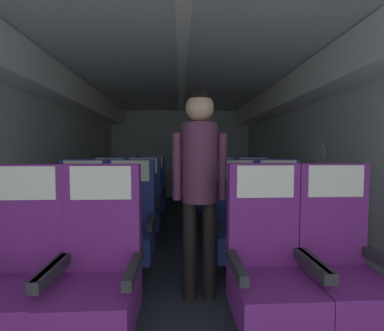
{
  "coord_description": "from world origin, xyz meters",
  "views": [
    {
      "loc": [
        -0.03,
        0.2,
        1.19
      ],
      "look_at": [
        0.13,
        3.48,
        1.0
      ],
      "focal_mm": 23.75,
      "sensor_mm": 36.0,
      "label": 1
    }
  ],
  "objects_px": {
    "seat_a_right_window": "(269,272)",
    "flight_attendant": "(200,170)",
    "seat_a_right_aisle": "(342,270)",
    "seat_c_right_window": "(221,206)",
    "seat_b_left_aisle": "(129,228)",
    "seat_d_left_aisle": "(151,195)",
    "seat_d_left_window": "(124,195)",
    "seat_b_right_window": "(236,227)",
    "seat_d_right_aisle": "(238,194)",
    "seat_c_right_aisle": "(254,206)",
    "seat_c_left_window": "(108,207)",
    "seat_d_right_window": "(211,194)",
    "seat_b_left_window": "(81,230)",
    "seat_a_left_aisle": "(98,277)",
    "seat_c_left_aisle": "(143,207)",
    "seat_b_right_aisle": "(281,226)",
    "seat_a_left_window": "(19,278)"
  },
  "relations": [
    {
      "from": "seat_c_right_window",
      "to": "seat_b_left_aisle",
      "type": "bearing_deg",
      "value": -138.08
    },
    {
      "from": "seat_d_left_window",
      "to": "seat_d_right_window",
      "type": "bearing_deg",
      "value": 0.44
    },
    {
      "from": "seat_a_left_aisle",
      "to": "seat_a_right_aisle",
      "type": "height_order",
      "value": "same"
    },
    {
      "from": "seat_a_right_window",
      "to": "seat_d_right_aisle",
      "type": "distance_m",
      "value": 2.77
    },
    {
      "from": "seat_c_right_aisle",
      "to": "seat_a_left_aisle",
      "type": "bearing_deg",
      "value": -128.33
    },
    {
      "from": "seat_c_left_window",
      "to": "seat_d_right_window",
      "type": "xyz_separation_m",
      "value": [
        1.43,
        0.92,
        0.0
      ]
    },
    {
      "from": "seat_b_left_aisle",
      "to": "flight_attendant",
      "type": "height_order",
      "value": "flight_attendant"
    },
    {
      "from": "seat_a_left_aisle",
      "to": "seat_b_right_window",
      "type": "height_order",
      "value": "same"
    },
    {
      "from": "seat_a_left_aisle",
      "to": "seat_d_right_aisle",
      "type": "height_order",
      "value": "same"
    },
    {
      "from": "seat_a_left_aisle",
      "to": "flight_attendant",
      "type": "relative_size",
      "value": 0.67
    },
    {
      "from": "seat_c_left_window",
      "to": "seat_d_right_aisle",
      "type": "relative_size",
      "value": 1.0
    },
    {
      "from": "seat_c_left_window",
      "to": "seat_d_right_window",
      "type": "bearing_deg",
      "value": 32.62
    },
    {
      "from": "seat_a_left_aisle",
      "to": "seat_c_right_window",
      "type": "relative_size",
      "value": 1.0
    },
    {
      "from": "seat_b_left_aisle",
      "to": "seat_b_right_window",
      "type": "relative_size",
      "value": 1.0
    },
    {
      "from": "flight_attendant",
      "to": "seat_a_left_window",
      "type": "bearing_deg",
      "value": 32.12
    },
    {
      "from": "seat_b_left_window",
      "to": "seat_b_left_aisle",
      "type": "relative_size",
      "value": 1.0
    },
    {
      "from": "seat_c_left_window",
      "to": "seat_c_left_aisle",
      "type": "bearing_deg",
      "value": -0.47
    },
    {
      "from": "seat_a_right_aisle",
      "to": "seat_d_left_aisle",
      "type": "xyz_separation_m",
      "value": [
        -1.45,
        2.72,
        0.0
      ]
    },
    {
      "from": "seat_d_left_window",
      "to": "seat_a_right_aisle",
      "type": "bearing_deg",
      "value": -55.15
    },
    {
      "from": "seat_d_left_aisle",
      "to": "seat_b_right_aisle",
      "type": "bearing_deg",
      "value": -51.65
    },
    {
      "from": "seat_c_right_window",
      "to": "seat_d_left_window",
      "type": "relative_size",
      "value": 1.0
    },
    {
      "from": "seat_b_right_aisle",
      "to": "flight_attendant",
      "type": "relative_size",
      "value": 0.67
    },
    {
      "from": "seat_a_right_aisle",
      "to": "seat_c_right_window",
      "type": "height_order",
      "value": "same"
    },
    {
      "from": "seat_b_right_aisle",
      "to": "seat_d_right_window",
      "type": "bearing_deg",
      "value": 103.91
    },
    {
      "from": "seat_a_left_window",
      "to": "seat_c_right_window",
      "type": "xyz_separation_m",
      "value": [
        1.45,
        1.82,
        0.0
      ]
    },
    {
      "from": "seat_b_left_window",
      "to": "seat_b_right_aisle",
      "type": "relative_size",
      "value": 1.0
    },
    {
      "from": "seat_b_right_window",
      "to": "seat_d_right_aisle",
      "type": "bearing_deg",
      "value": 76.39
    },
    {
      "from": "seat_b_left_window",
      "to": "seat_c_right_aisle",
      "type": "height_order",
      "value": "same"
    },
    {
      "from": "seat_a_left_window",
      "to": "seat_d_right_window",
      "type": "distance_m",
      "value": 3.09
    },
    {
      "from": "seat_a_left_window",
      "to": "seat_d_left_aisle",
      "type": "distance_m",
      "value": 2.77
    },
    {
      "from": "seat_b_left_aisle",
      "to": "seat_b_right_aisle",
      "type": "xyz_separation_m",
      "value": [
        1.44,
        0.0,
        0.0
      ]
    },
    {
      "from": "seat_b_left_window",
      "to": "seat_d_left_aisle",
      "type": "bearing_deg",
      "value": 76.44
    },
    {
      "from": "seat_a_right_aisle",
      "to": "seat_d_left_window",
      "type": "relative_size",
      "value": 1.0
    },
    {
      "from": "seat_c_right_window",
      "to": "seat_a_right_window",
      "type": "bearing_deg",
      "value": -90.18
    },
    {
      "from": "seat_b_left_aisle",
      "to": "seat_d_right_window",
      "type": "distance_m",
      "value": 2.07
    },
    {
      "from": "seat_c_right_window",
      "to": "seat_a_left_window",
      "type": "bearing_deg",
      "value": -128.65
    },
    {
      "from": "seat_b_left_aisle",
      "to": "seat_c_right_window",
      "type": "relative_size",
      "value": 1.0
    },
    {
      "from": "seat_a_right_aisle",
      "to": "seat_b_right_window",
      "type": "distance_m",
      "value": 1.01
    },
    {
      "from": "seat_a_right_aisle",
      "to": "seat_a_right_window",
      "type": "relative_size",
      "value": 1.0
    },
    {
      "from": "seat_b_right_window",
      "to": "flight_attendant",
      "type": "height_order",
      "value": "flight_attendant"
    },
    {
      "from": "seat_d_right_aisle",
      "to": "seat_c_right_window",
      "type": "bearing_deg",
      "value": -115.58
    },
    {
      "from": "seat_c_right_aisle",
      "to": "seat_d_right_aisle",
      "type": "relative_size",
      "value": 1.0
    },
    {
      "from": "seat_b_left_window",
      "to": "seat_a_left_window",
      "type": "bearing_deg",
      "value": -90.39
    },
    {
      "from": "seat_a_left_aisle",
      "to": "seat_b_left_window",
      "type": "bearing_deg",
      "value": 115.95
    },
    {
      "from": "seat_a_left_window",
      "to": "flight_attendant",
      "type": "xyz_separation_m",
      "value": [
        1.07,
        0.55,
        0.57
      ]
    },
    {
      "from": "seat_a_left_aisle",
      "to": "seat_b_left_aisle",
      "type": "distance_m",
      "value": 0.92
    },
    {
      "from": "seat_c_right_aisle",
      "to": "seat_d_right_window",
      "type": "height_order",
      "value": "same"
    },
    {
      "from": "seat_d_left_aisle",
      "to": "seat_c_left_window",
      "type": "bearing_deg",
      "value": -115.88
    },
    {
      "from": "seat_b_left_window",
      "to": "seat_d_right_aisle",
      "type": "relative_size",
      "value": 1.0
    },
    {
      "from": "seat_a_right_window",
      "to": "flight_attendant",
      "type": "relative_size",
      "value": 0.67
    }
  ]
}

